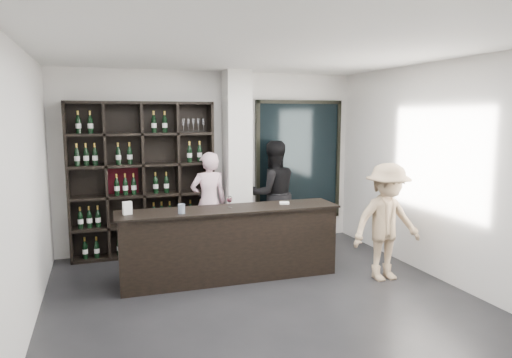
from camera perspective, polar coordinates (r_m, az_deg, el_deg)
name	(u,v)px	position (r m, az deg, el deg)	size (l,w,h in m)	color
floor	(271,309)	(5.42, 1.84, -15.97)	(5.00, 5.50, 0.01)	black
wine_shelf	(143,180)	(7.29, -13.95, -0.09)	(2.20, 0.35, 2.40)	black
structural_column	(237,161)	(7.44, -2.37, 2.24)	(0.40, 0.40, 2.90)	silver
glass_panel	(299,161)	(8.07, 5.38, 2.31)	(1.60, 0.08, 2.10)	black
tasting_counter	(230,243)	(6.19, -3.26, -8.05)	(2.96, 0.62, 0.97)	black
taster_pink	(209,202)	(7.34, -5.92, -2.92)	(0.59, 0.39, 1.62)	silver
taster_black	(273,194)	(7.65, 2.12, -1.85)	(0.86, 0.67, 1.78)	black
customer	(387,222)	(6.33, 16.02, -5.20)	(1.02, 0.58, 1.57)	tan
wine_glass	(230,201)	(6.08, -3.33, -2.79)	(0.08, 0.08, 0.18)	white
spit_cup	(181,209)	(5.80, -9.30, -3.70)	(0.09, 0.09, 0.12)	silver
napkin_stack	(284,203)	(6.38, 3.57, -3.00)	(0.13, 0.13, 0.02)	white
card_stand	(127,208)	(5.89, -15.79, -3.52)	(0.11, 0.05, 0.16)	white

